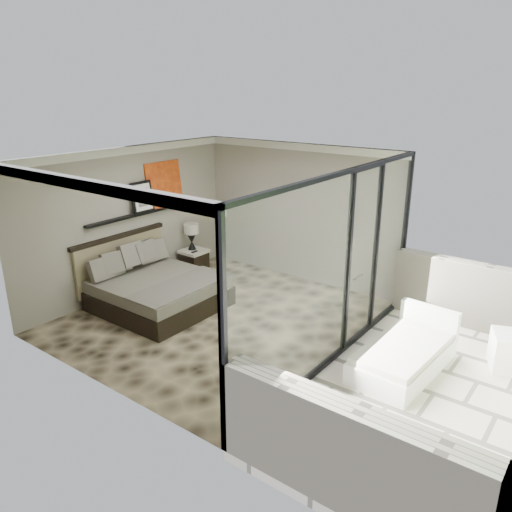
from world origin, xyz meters
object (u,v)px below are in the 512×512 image
Objects in this scene: nightstand at (194,262)px; table_lamp at (191,233)px; bed at (155,288)px; ottoman at (511,352)px; lounger at (405,354)px.

table_lamp is (-0.06, 0.02, 0.63)m from nightstand.
table_lamp is at bearing 112.03° from bed.
nightstand is at bearing 179.26° from ottoman.
bed is at bearing -67.97° from table_lamp.
table_lamp reaches higher than ottoman.
ottoman is 1.51m from lounger.
table_lamp is 0.31× the size of lounger.
ottoman is at bearing 15.62° from bed.
ottoman is (6.36, -0.10, -0.62)m from table_lamp.
nightstand is 5.18m from lounger.
lounger is at bearing -10.99° from table_lamp.
lounger is at bearing 1.65° from nightstand.
ottoman is at bearing 40.58° from lounger.
lounger is at bearing -143.21° from ottoman.
bed reaches higher than ottoman.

